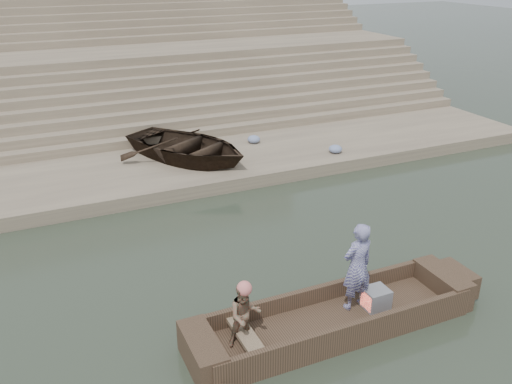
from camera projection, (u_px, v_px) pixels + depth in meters
ground at (135, 360)px, 9.41m from camera, size 120.00×120.00×0.00m
lower_landing at (74, 185)px, 16.02m from camera, size 32.00×4.00×0.40m
mid_landing at (45, 91)px, 21.82m from camera, size 32.00×3.00×2.80m
upper_landing at (30, 38)px, 27.20m from camera, size 32.00×3.00×5.20m
ghat_steps at (40, 74)px, 23.08m from camera, size 32.00×11.00×5.20m
main_rowboat at (333, 324)px, 10.14m from camera, size 5.00×1.30×0.22m
rowboat_trim at (343, 313)px, 10.13m from camera, size 6.04×2.63×1.85m
standing_man at (357, 267)px, 10.11m from camera, size 0.68×0.48×1.77m
rowing_man at (245, 315)px, 9.24m from camera, size 0.62×0.51×1.18m
television at (375, 298)px, 10.36m from camera, size 0.46×0.42×0.40m
beached_rowboat at (188, 146)px, 17.25m from camera, size 4.92×5.34×0.90m
cloth_bundles at (134, 166)px, 16.56m from camera, size 13.47×2.48×0.26m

